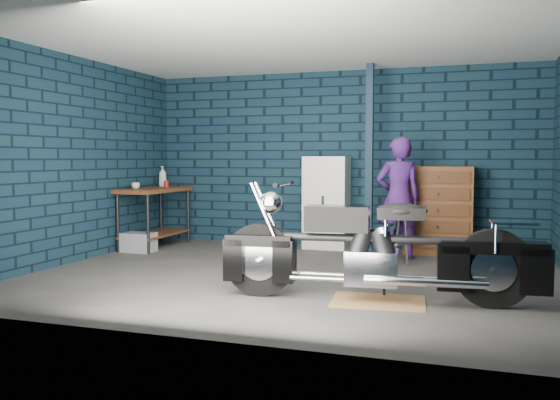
{
  "coord_description": "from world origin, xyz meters",
  "views": [
    {
      "loc": [
        2.02,
        -6.46,
        1.36
      ],
      "look_at": [
        -0.24,
        0.3,
        0.86
      ],
      "focal_mm": 38.0,
      "sensor_mm": 36.0,
      "label": 1
    }
  ],
  "objects_px": {
    "storage_bin": "(139,242)",
    "locker": "(326,203)",
    "workbench": "(155,218)",
    "shop_stool": "(396,238)",
    "person": "(398,198)",
    "tool_chest": "(439,210)",
    "motorcycle": "(379,242)"
  },
  "relations": [
    {
      "from": "workbench",
      "to": "motorcycle",
      "type": "height_order",
      "value": "motorcycle"
    },
    {
      "from": "workbench",
      "to": "person",
      "type": "distance_m",
      "value": 3.71
    },
    {
      "from": "shop_stool",
      "to": "person",
      "type": "bearing_deg",
      "value": 95.17
    },
    {
      "from": "locker",
      "to": "person",
      "type": "bearing_deg",
      "value": -26.0
    },
    {
      "from": "tool_chest",
      "to": "shop_stool",
      "type": "bearing_deg",
      "value": -112.49
    },
    {
      "from": "workbench",
      "to": "locker",
      "type": "bearing_deg",
      "value": 15.48
    },
    {
      "from": "storage_bin",
      "to": "locker",
      "type": "relative_size",
      "value": 0.32
    },
    {
      "from": "motorcycle",
      "to": "locker",
      "type": "bearing_deg",
      "value": 106.65
    },
    {
      "from": "storage_bin",
      "to": "locker",
      "type": "height_order",
      "value": "locker"
    },
    {
      "from": "person",
      "to": "shop_stool",
      "type": "height_order",
      "value": "person"
    },
    {
      "from": "workbench",
      "to": "locker",
      "type": "distance_m",
      "value": 2.64
    },
    {
      "from": "workbench",
      "to": "tool_chest",
      "type": "distance_m",
      "value": 4.25
    },
    {
      "from": "person",
      "to": "tool_chest",
      "type": "relative_size",
      "value": 1.32
    },
    {
      "from": "person",
      "to": "shop_stool",
      "type": "bearing_deg",
      "value": 76.09
    },
    {
      "from": "workbench",
      "to": "shop_stool",
      "type": "bearing_deg",
      "value": -5.92
    },
    {
      "from": "locker",
      "to": "shop_stool",
      "type": "distance_m",
      "value": 1.65
    },
    {
      "from": "workbench",
      "to": "motorcycle",
      "type": "relative_size",
      "value": 0.54
    },
    {
      "from": "person",
      "to": "tool_chest",
      "type": "xyz_separation_m",
      "value": [
        0.5,
        0.56,
        -0.2
      ]
    },
    {
      "from": "person",
      "to": "tool_chest",
      "type": "bearing_deg",
      "value": -150.86
    },
    {
      "from": "tool_chest",
      "to": "shop_stool",
      "type": "relative_size",
      "value": 1.8
    },
    {
      "from": "storage_bin",
      "to": "shop_stool",
      "type": "relative_size",
      "value": 0.65
    },
    {
      "from": "storage_bin",
      "to": "shop_stool",
      "type": "height_order",
      "value": "shop_stool"
    },
    {
      "from": "motorcycle",
      "to": "shop_stool",
      "type": "relative_size",
      "value": 3.73
    },
    {
      "from": "person",
      "to": "storage_bin",
      "type": "relative_size",
      "value": 3.66
    },
    {
      "from": "person",
      "to": "storage_bin",
      "type": "xyz_separation_m",
      "value": [
        -3.66,
        -0.64,
        -0.69
      ]
    },
    {
      "from": "person",
      "to": "shop_stool",
      "type": "xyz_separation_m",
      "value": [
        0.05,
        -0.53,
        -0.48
      ]
    },
    {
      "from": "workbench",
      "to": "locker",
      "type": "relative_size",
      "value": 1.01
    },
    {
      "from": "shop_stool",
      "to": "locker",
      "type": "bearing_deg",
      "value": 137.6
    },
    {
      "from": "person",
      "to": "locker",
      "type": "bearing_deg",
      "value": -45.08
    },
    {
      "from": "storage_bin",
      "to": "workbench",
      "type": "bearing_deg",
      "value": 92.29
    },
    {
      "from": "locker",
      "to": "storage_bin",
      "type": "bearing_deg",
      "value": -154.46
    },
    {
      "from": "tool_chest",
      "to": "motorcycle",
      "type": "bearing_deg",
      "value": -96.5
    }
  ]
}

